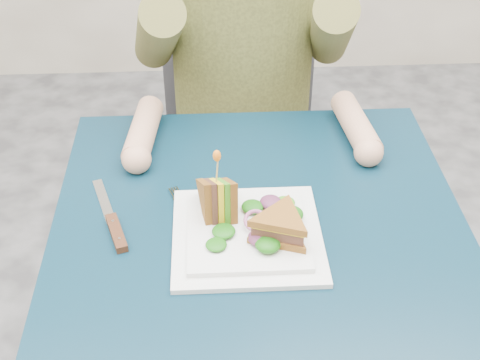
{
  "coord_description": "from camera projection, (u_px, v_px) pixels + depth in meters",
  "views": [
    {
      "loc": [
        -0.08,
        -0.93,
        1.51
      ],
      "look_at": [
        -0.04,
        -0.0,
        0.82
      ],
      "focal_mm": 50.0,
      "sensor_mm": 36.0,
      "label": 1
    }
  ],
  "objects": [
    {
      "name": "chair",
      "position": [
        240.0,
        120.0,
        1.85
      ],
      "size": [
        0.42,
        0.4,
        0.93
      ],
      "color": "#47474C",
      "rests_on": "ground"
    },
    {
      "name": "sandwich_flat",
      "position": [
        281.0,
        227.0,
        1.13
      ],
      "size": [
        0.15,
        0.15,
        0.05
      ],
      "color": "brown",
      "rests_on": "plate"
    },
    {
      "name": "lettuce_spill",
      "position": [
        250.0,
        221.0,
        1.16
      ],
      "size": [
        0.15,
        0.13,
        0.02
      ],
      "primitive_type": null,
      "color": "#337A14",
      "rests_on": "plate"
    },
    {
      "name": "fork",
      "position": [
        189.0,
        217.0,
        1.21
      ],
      "size": [
        0.08,
        0.17,
        0.01
      ],
      "color": "silver",
      "rests_on": "table"
    },
    {
      "name": "knife",
      "position": [
        114.0,
        226.0,
        1.19
      ],
      "size": [
        0.09,
        0.22,
        0.02
      ],
      "color": "silver",
      "rests_on": "table"
    },
    {
      "name": "toothpick_frill",
      "position": [
        217.0,
        156.0,
        1.12
      ],
      "size": [
        0.01,
        0.01,
        0.02
      ],
      "primitive_type": "ellipsoid",
      "color": "orange",
      "rests_on": "sandwich_upright"
    },
    {
      "name": "diner",
      "position": [
        243.0,
        7.0,
        1.54
      ],
      "size": [
        0.54,
        0.59,
        0.74
      ],
      "color": "#4A4D23",
      "rests_on": "chair"
    },
    {
      "name": "sandwich_upright",
      "position": [
        218.0,
        199.0,
        1.17
      ],
      "size": [
        0.08,
        0.13,
        0.13
      ],
      "color": "brown",
      "rests_on": "plate"
    },
    {
      "name": "plate",
      "position": [
        247.0,
        234.0,
        1.17
      ],
      "size": [
        0.26,
        0.26,
        0.02
      ],
      "color": "white",
      "rests_on": "table"
    },
    {
      "name": "table",
      "position": [
        259.0,
        251.0,
        1.26
      ],
      "size": [
        0.75,
        0.75,
        0.73
      ],
      "color": "black",
      "rests_on": "ground"
    },
    {
      "name": "toothpick",
      "position": [
        217.0,
        169.0,
        1.14
      ],
      "size": [
        0.01,
        0.01,
        0.06
      ],
      "primitive_type": "cylinder",
      "rotation": [
        0.14,
        0.07,
        0.0
      ],
      "color": "tan",
      "rests_on": "sandwich_upright"
    },
    {
      "name": "onion_ring",
      "position": [
        256.0,
        220.0,
        1.16
      ],
      "size": [
        0.04,
        0.04,
        0.02
      ],
      "primitive_type": "torus",
      "rotation": [
        0.44,
        0.0,
        0.0
      ],
      "color": "#9E4C7A",
      "rests_on": "plate"
    }
  ]
}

